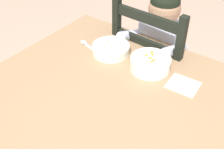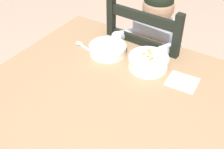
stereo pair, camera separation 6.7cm
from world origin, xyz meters
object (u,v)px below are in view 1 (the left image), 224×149
object	(u,v)px
bowl_of_carrots	(150,63)
bowl_of_peas	(111,49)
spoon	(86,44)
dining_table	(107,114)
child_figure	(158,46)
dining_chair	(155,71)

from	to	relation	value
bowl_of_carrots	bowl_of_peas	bearing A→B (deg)	-179.99
spoon	dining_table	bearing A→B (deg)	-37.72
dining_table	child_figure	bearing A→B (deg)	96.80
dining_chair	bowl_of_peas	bearing A→B (deg)	-110.15
spoon	bowl_of_carrots	bearing A→B (deg)	2.33
dining_table	bowl_of_peas	world-z (taller)	bowl_of_peas
bowl_of_peas	dining_chair	bearing A→B (deg)	69.85
dining_table	bowl_of_carrots	bearing A→B (deg)	80.57
dining_table	spoon	world-z (taller)	spoon
child_figure	bowl_of_peas	size ratio (longest dim) A/B	5.29
spoon	dining_chair	bearing A→B (deg)	50.26
dining_chair	spoon	world-z (taller)	dining_chair
dining_table	bowl_of_carrots	size ratio (longest dim) A/B	6.01
spoon	child_figure	bearing A→B (deg)	49.25
bowl_of_carrots	dining_table	bearing A→B (deg)	-99.43
bowl_of_carrots	spoon	world-z (taller)	bowl_of_carrots
bowl_of_peas	dining_table	bearing A→B (deg)	-56.54
bowl_of_peas	spoon	distance (m)	0.15
child_figure	bowl_of_carrots	distance (m)	0.33
bowl_of_carrots	dining_chair	bearing A→B (deg)	110.93
dining_chair	child_figure	world-z (taller)	child_figure
bowl_of_peas	bowl_of_carrots	world-z (taller)	bowl_of_carrots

